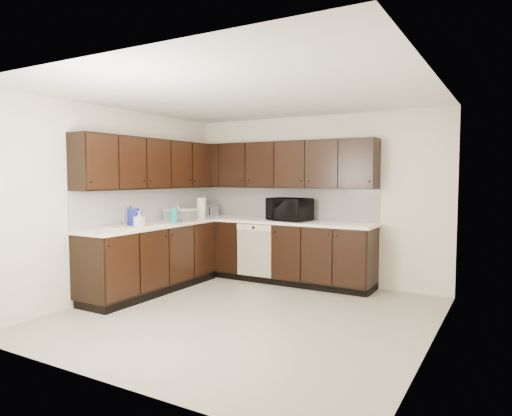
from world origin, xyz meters
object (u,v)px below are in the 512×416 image
(toaster_oven, at_px, (208,210))
(storage_bin, at_px, (181,215))
(sink, at_px, (136,231))
(blue_pitcher, at_px, (133,217))
(microwave, at_px, (289,209))

(toaster_oven, bearing_deg, storage_bin, -63.12)
(sink, bearing_deg, blue_pitcher, -117.19)
(microwave, height_order, blue_pitcher, microwave)
(sink, relative_size, storage_bin, 1.99)
(microwave, height_order, toaster_oven, microwave)
(sink, distance_m, blue_pitcher, 0.18)
(microwave, xyz_separation_m, toaster_oven, (-1.49, 0.01, -0.07))
(sink, bearing_deg, storage_bin, 90.38)
(microwave, bearing_deg, sink, -118.02)
(sink, height_order, toaster_oven, sink)
(storage_bin, bearing_deg, blue_pitcher, -90.34)
(sink, distance_m, storage_bin, 0.95)
(storage_bin, distance_m, blue_pitcher, 0.96)
(toaster_oven, height_order, storage_bin, toaster_oven)
(sink, height_order, microwave, microwave)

